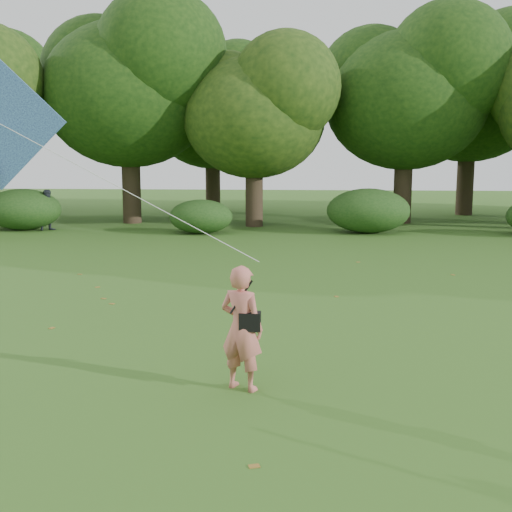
{
  "coord_description": "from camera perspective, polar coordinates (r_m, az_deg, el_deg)",
  "views": [
    {
      "loc": [
        0.38,
        -9.34,
        3.32
      ],
      "look_at": [
        -0.51,
        2.0,
        1.5
      ],
      "focal_mm": 45.0,
      "sensor_mm": 36.0,
      "label": 1
    }
  ],
  "objects": [
    {
      "name": "bystander_left",
      "position": [
        29.34,
        -17.92,
        3.91
      ],
      "size": [
        1.08,
        1.09,
        1.78
      ],
      "primitive_type": "imported",
      "rotation": [
        0.0,
        0.0,
        0.8
      ],
      "color": "#2B303A",
      "rests_on": "ground"
    },
    {
      "name": "shrub_band",
      "position": [
        27.08,
        2.13,
        3.87
      ],
      "size": [
        39.15,
        3.22,
        1.88
      ],
      "color": "#264919",
      "rests_on": "ground"
    },
    {
      "name": "crossbody_bag",
      "position": [
        9.01,
        -0.56,
        -5.76
      ],
      "size": [
        0.43,
        0.2,
        0.71
      ],
      "color": "black",
      "rests_on": "ground"
    },
    {
      "name": "tree_line",
      "position": [
        32.33,
        6.93,
        13.09
      ],
      "size": [
        54.7,
        15.3,
        9.48
      ],
      "color": "#3A2D1E",
      "rests_on": "ground"
    },
    {
      "name": "fallen_leaves",
      "position": [
        14.65,
        -3.58,
        -4.0
      ],
      "size": [
        10.46,
        13.4,
        0.01
      ],
      "color": "olive",
      "rests_on": "ground"
    },
    {
      "name": "ground",
      "position": [
        9.92,
        2.04,
        -10.47
      ],
      "size": [
        100.0,
        100.0,
        0.0
      ],
      "primitive_type": "plane",
      "color": "#265114",
      "rests_on": "ground"
    },
    {
      "name": "man_kite_flyer",
      "position": [
        9.08,
        -1.28,
        -6.41
      ],
      "size": [
        0.77,
        0.66,
        1.79
      ],
      "primitive_type": "imported",
      "rotation": [
        0.0,
        0.0,
        2.71
      ],
      "color": "#C7695E",
      "rests_on": "ground"
    }
  ]
}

